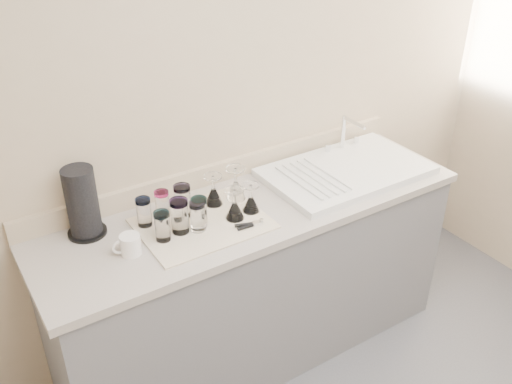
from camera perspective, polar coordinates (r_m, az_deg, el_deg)
room_envelope at (r=1.57m, az=24.02°, el=-0.22°), size 3.54×3.50×2.52m
counter_unit at (r=2.90m, az=-0.15°, el=-8.83°), size 2.06×0.62×0.90m
sink_unit at (r=2.93m, az=8.98°, el=2.16°), size 0.82×0.50×0.22m
dish_towel at (r=2.51m, az=-5.36°, el=-3.15°), size 0.55×0.42×0.01m
tumbler_teal at (r=2.50m, az=-11.14°, el=-1.95°), size 0.07×0.07×0.13m
tumbler_cyan at (r=2.54m, az=-9.35°, el=-1.18°), size 0.06×0.06×0.13m
tumbler_purple at (r=2.53m, az=-7.35°, el=-0.85°), size 0.08×0.08×0.15m
tumbler_magenta at (r=2.39m, az=-9.35°, el=-3.36°), size 0.07×0.07×0.13m
tumbler_blue at (r=2.42m, az=-7.64°, el=-2.38°), size 0.08×0.08×0.16m
tumbler_lavender at (r=2.45m, az=-5.68°, el=-2.00°), size 0.07×0.07×0.14m
tumbler_extra at (r=2.43m, az=-5.86°, el=-2.41°), size 0.07×0.07×0.14m
goblet_back_left at (r=2.61m, az=-4.26°, el=-0.23°), size 0.08×0.08×0.15m
goblet_back_right at (r=2.65m, az=-2.03°, el=0.39°), size 0.09×0.09×0.16m
goblet_front_left at (r=2.50m, az=-2.13°, el=-1.67°), size 0.08×0.08×0.15m
goblet_front_right at (r=2.56m, az=-0.51°, el=-1.02°), size 0.08×0.08×0.14m
can_opener at (r=2.47m, az=-0.63°, el=-3.30°), size 0.12×0.06×0.02m
white_mug at (r=2.36m, az=-12.51°, el=-5.18°), size 0.12×0.10×0.09m
paper_towel_roll at (r=2.47m, az=-16.98°, el=-1.07°), size 0.16×0.16×0.31m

